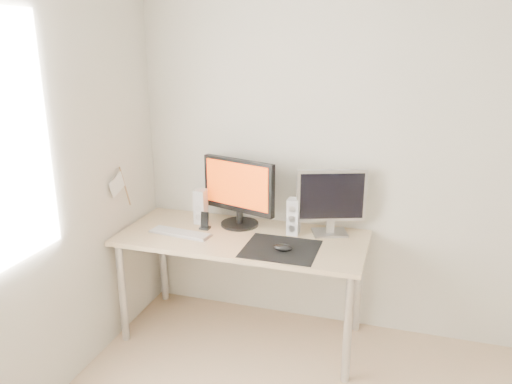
# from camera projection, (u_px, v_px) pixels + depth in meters

# --- Properties ---
(wall_back) EXTENTS (3.50, 0.00, 3.50)m
(wall_back) POSITION_uv_depth(u_px,v_px,m) (398.00, 155.00, 3.17)
(wall_back) COLOR silver
(wall_back) RESTS_ON ground
(mousepad) EXTENTS (0.45, 0.40, 0.00)m
(mousepad) POSITION_uv_depth(u_px,v_px,m) (281.00, 249.00, 3.04)
(mousepad) COLOR black
(mousepad) RESTS_ON desk
(mouse) EXTENTS (0.12, 0.07, 0.04)m
(mouse) POSITION_uv_depth(u_px,v_px,m) (283.00, 248.00, 3.00)
(mouse) COLOR black
(mouse) RESTS_ON mousepad
(desk) EXTENTS (1.60, 0.70, 0.73)m
(desk) POSITION_uv_depth(u_px,v_px,m) (242.00, 247.00, 3.26)
(desk) COLOR #D1B587
(desk) RESTS_ON ground
(main_monitor) EXTENTS (0.54, 0.33, 0.47)m
(main_monitor) POSITION_uv_depth(u_px,v_px,m) (239.00, 190.00, 3.35)
(main_monitor) COLOR black
(main_monitor) RESTS_ON desk
(second_monitor) EXTENTS (0.44, 0.23, 0.43)m
(second_monitor) POSITION_uv_depth(u_px,v_px,m) (331.00, 199.00, 3.20)
(second_monitor) COLOR #B8B8BA
(second_monitor) RESTS_ON desk
(speaker_left) EXTENTS (0.08, 0.09, 0.24)m
(speaker_left) POSITION_uv_depth(u_px,v_px,m) (201.00, 206.00, 3.44)
(speaker_left) COLOR silver
(speaker_left) RESTS_ON desk
(speaker_right) EXTENTS (0.08, 0.09, 0.24)m
(speaker_right) POSITION_uv_depth(u_px,v_px,m) (294.00, 217.00, 3.24)
(speaker_right) COLOR white
(speaker_right) RESTS_ON desk
(keyboard) EXTENTS (0.43, 0.17, 0.02)m
(keyboard) POSITION_uv_depth(u_px,v_px,m) (180.00, 233.00, 3.27)
(keyboard) COLOR #ACACAE
(keyboard) RESTS_ON desk
(phone_dock) EXTENTS (0.07, 0.06, 0.12)m
(phone_dock) POSITION_uv_depth(u_px,v_px,m) (205.00, 224.00, 3.35)
(phone_dock) COLOR black
(phone_dock) RESTS_ON desk
(pennant) EXTENTS (0.01, 0.23, 0.29)m
(pennant) POSITION_uv_depth(u_px,v_px,m) (120.00, 185.00, 3.24)
(pennant) COLOR #A57F54
(pennant) RESTS_ON wall_left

